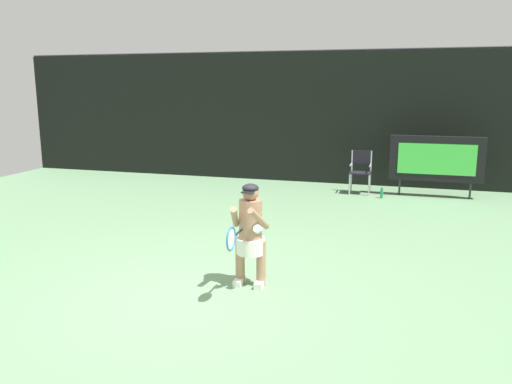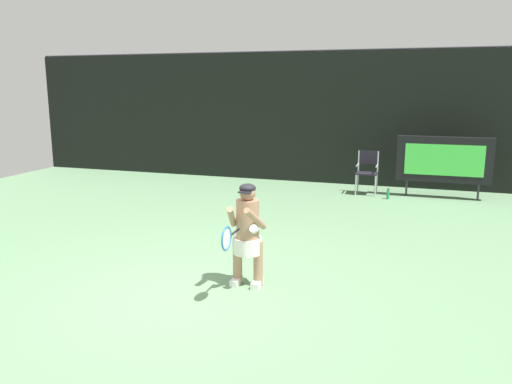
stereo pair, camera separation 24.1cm
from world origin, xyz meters
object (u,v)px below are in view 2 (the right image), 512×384
water_bottle (388,194)px  tennis_player (247,232)px  umpire_chair (367,170)px  tennis_racket (227,238)px  scoreboard (444,160)px

water_bottle → tennis_player: size_ratio=0.19×
water_bottle → tennis_player: 6.38m
umpire_chair → water_bottle: umpire_chair is taller
umpire_chair → tennis_racket: size_ratio=1.79×
scoreboard → water_bottle: 1.57m
scoreboard → water_bottle: bearing=-156.8°
water_bottle → tennis_racket: bearing=-102.4°
scoreboard → tennis_player: 7.23m
scoreboard → tennis_player: size_ratio=1.55×
tennis_player → water_bottle: bearing=76.8°
water_bottle → tennis_racket: 7.02m
umpire_chair → water_bottle: 0.90m
water_bottle → tennis_racket: (-1.49, -6.82, 0.73)m
scoreboard → water_bottle: scoreboard is taller
scoreboard → umpire_chair: bearing=-178.6°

